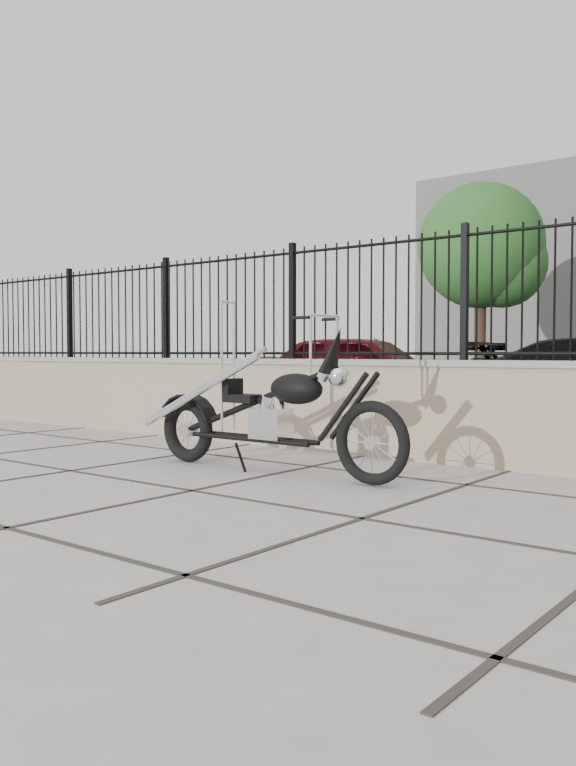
# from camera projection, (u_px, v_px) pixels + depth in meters

# --- Properties ---
(ground_plane) EXTENTS (90.00, 90.00, 0.00)m
(ground_plane) POSITION_uv_depth(u_px,v_px,m) (191.00, 491.00, 5.54)
(ground_plane) COLOR #99968E
(ground_plane) RESTS_ON ground
(retaining_wall) EXTENTS (14.00, 0.36, 0.96)m
(retaining_wall) POSITION_uv_depth(u_px,v_px,m) (371.00, 407.00, 7.48)
(retaining_wall) COLOR gray
(retaining_wall) RESTS_ON ground_plane
(iron_fence) EXTENTS (14.00, 0.08, 1.20)m
(iron_fence) POSITION_uv_depth(u_px,v_px,m) (371.00, 299.00, 7.44)
(iron_fence) COLOR black
(iron_fence) RESTS_ON retaining_wall
(chopper_motorcycle) EXTENTS (2.53, 0.45, 1.52)m
(chopper_motorcycle) POSITION_uv_depth(u_px,v_px,m) (266.00, 384.00, 6.38)
(chopper_motorcycle) COLOR black
(chopper_motorcycle) RESTS_ON ground_plane
(car_red) EXTENTS (4.22, 2.34, 1.36)m
(car_red) POSITION_uv_depth(u_px,v_px,m) (364.00, 373.00, 12.33)
(car_red) COLOR #470A0E
(car_red) RESTS_ON parking_lot
(bollard_a) EXTENTS (0.11, 0.11, 0.86)m
(bollard_a) POSITION_uv_depth(u_px,v_px,m) (314.00, 394.00, 10.74)
(bollard_a) COLOR #0B60AE
(bollard_a) RESTS_ON ground_plane
(tree_left) EXTENTS (3.61, 3.61, 6.10)m
(tree_left) POSITION_uv_depth(u_px,v_px,m) (481.00, 240.00, 21.59)
(tree_left) COLOR #382619
(tree_left) RESTS_ON ground_plane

